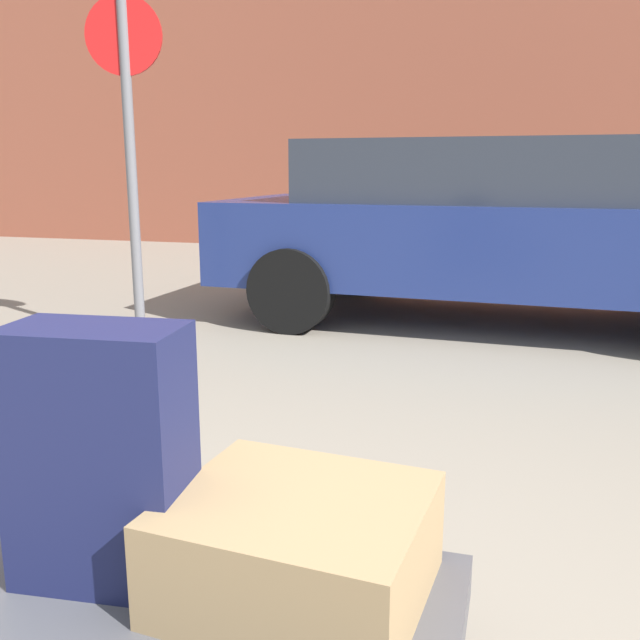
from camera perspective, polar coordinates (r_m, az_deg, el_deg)
suitcase_navy_center at (r=1.56m, az=-17.70°, el=-10.68°), size 0.39×0.24×0.56m
suitcase_tan_rear_right at (r=1.51m, az=-1.80°, el=-18.22°), size 0.55×0.50×0.22m
parked_car at (r=5.63m, az=13.89°, el=7.52°), size 4.36×2.04×1.42m
no_parking_sign at (r=4.85m, az=-15.52°, el=14.52°), size 0.49×0.14×2.29m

